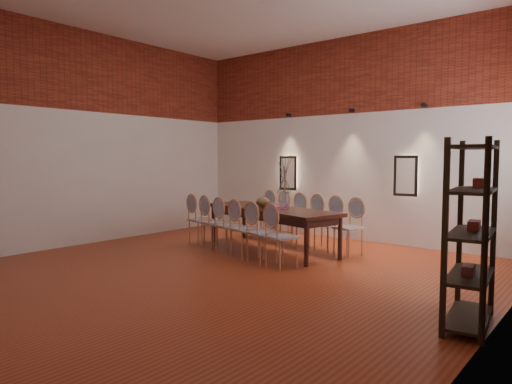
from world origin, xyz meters
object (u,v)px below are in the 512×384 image
Objects in this scene: chair_far_b at (277,216)px; chair_far_c at (292,219)px; chair_near_f at (281,237)px; chair_near_e at (262,233)px; chair_far_d at (309,221)px; book at (276,207)px; chair_near_c at (229,226)px; shelving_rack at (471,233)px; chair_near_b at (214,223)px; chair_far_a at (262,214)px; chair_near_d at (245,229)px; chair_far_f at (348,228)px; bowl at (263,202)px; chair_far_e at (328,224)px; chair_near_a at (201,220)px; vase at (285,201)px; dining_table at (270,229)px.

chair_far_c is (0.45, -0.11, 0.00)m from chair_far_b.
chair_near_e is at bearing -180.00° from chair_near_f.
book is at bearing 77.35° from chair_far_d.
chair_near_c and chair_near_e have the same top height.
shelving_rack reaches higher than chair_near_e.
chair_far_a is at bearing 107.68° from chair_near_b.
chair_near_d is 1.00× the size of chair_far_a.
chair_near_b and chair_near_e have the same top height.
chair_far_b and chair_far_f have the same top height.
chair_near_b is 0.93m from chair_near_d.
book is at bearing 143.51° from chair_near_f.
chair_far_f is at bearing 131.05° from shelving_rack.
chair_far_c is 3.92× the size of bowl.
chair_near_f is 2.01m from chair_far_c.
book is at bearing 152.07° from chair_far_a.
chair_far_e is 3.62× the size of book.
shelving_rack is at bearing -0.66° from chair_near_c.
chair_near_f is at bearing 122.52° from chair_far_d.
chair_far_e is (-0.11, 1.52, 0.00)m from chair_near_f.
chair_far_c is 0.86m from bowl.
chair_near_c and chair_far_d have the same top height.
chair_near_f is (1.80, -0.44, 0.00)m from chair_near_b.
chair_far_e is at bearing -180.00° from chair_far_b.
chair_near_f is at bearing 0.00° from chair_near_a.
chair_near_b is 1.00× the size of chair_near_d.
book is at bearing 100.53° from chair_near_d.
chair_near_d is at bearing -74.25° from bowl.
shelving_rack is at bearing 155.63° from chair_far_e.
chair_near_a is 1.00× the size of chair_near_f.
chair_near_a is 1.00× the size of chair_far_f.
vase is (1.67, 0.34, 0.43)m from chair_near_a.
chair_near_b is 1.00× the size of chair_far_a.
vase reaches higher than chair_far_a.
dining_table is 2.96× the size of chair_near_c.
chair_far_a is at bearing 142.61° from shelving_rack.
bowl is (-0.66, 0.86, 0.37)m from chair_near_e.
chair_near_e is 1.14m from bowl.
chair_near_e and chair_near_f have the same top height.
chair_near_d reaches higher than bowl.
chair_near_d is 1.00× the size of chair_near_f.
chair_near_f is 1.00× the size of chair_far_a.
chair_far_c is at bearing -180.00° from chair_far_b.
chair_far_d is 0.86m from vase.
chair_near_c and chair_near_f have the same top height.
book is (-0.28, 0.14, -0.14)m from vase.
chair_far_e is at bearing 107.68° from chair_near_f.
book is at bearing 68.35° from chair_near_c.
chair_far_e is 3.67m from shelving_rack.
chair_near_c is at bearing -144.07° from vase.
chair_far_d is 3.62× the size of book.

